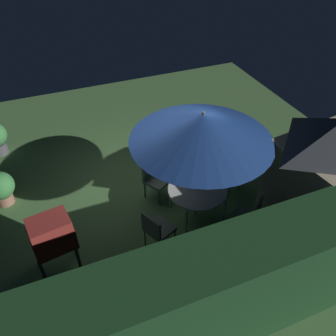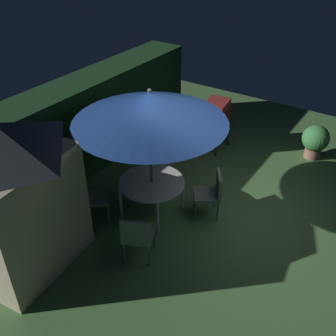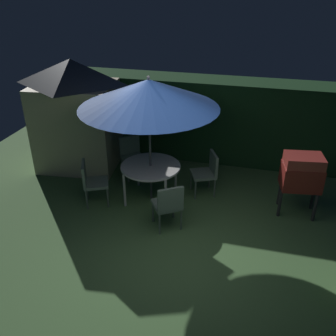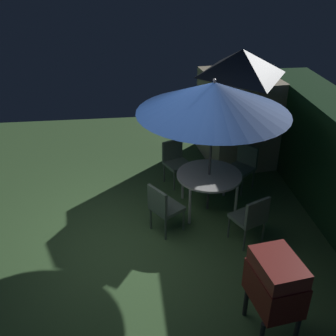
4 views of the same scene
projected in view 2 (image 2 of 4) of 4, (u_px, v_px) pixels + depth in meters
ground_plane at (228, 217)px, 7.32m from camera, size 11.00×11.00×0.00m
hedge_backdrop at (85, 124)px, 8.41m from camera, size 6.37×0.90×1.93m
garden_shed at (12, 197)px, 5.78m from camera, size 1.98×1.67×2.48m
patio_table at (152, 184)px, 7.04m from camera, size 1.17×1.17×0.74m
patio_umbrella at (150, 107)px, 6.22m from camera, size 2.56×2.56×2.50m
bbq_grill at (216, 116)px, 9.00m from camera, size 0.77×0.60×1.20m
chair_near_shed at (163, 158)px, 8.08m from camera, size 0.61×0.61×0.90m
chair_far_side at (91, 195)px, 7.03m from camera, size 0.65×0.65×0.90m
chair_toward_hedge at (137, 235)px, 6.17m from camera, size 0.61×0.61×0.90m
chair_toward_house at (211, 191)px, 7.12m from camera, size 0.64×0.64×0.90m
potted_plant_by_grill at (315, 140)px, 8.87m from camera, size 0.61×0.61×0.79m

